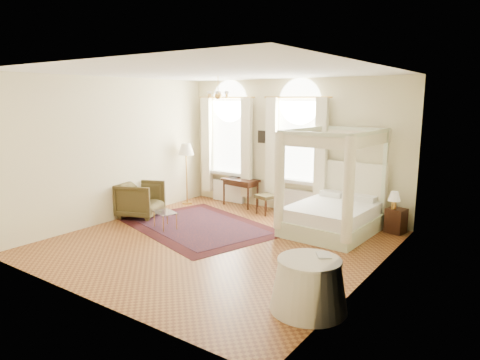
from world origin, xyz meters
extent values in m
plane|color=#915A2A|center=(0.00, 0.00, 0.00)|extent=(6.00, 6.00, 0.00)
plane|color=beige|center=(0.00, 3.00, 1.65)|extent=(6.00, 0.00, 6.00)
plane|color=beige|center=(0.00, -3.00, 1.65)|extent=(6.00, 0.00, 6.00)
plane|color=beige|center=(-3.00, 0.00, 1.65)|extent=(0.00, 6.00, 6.00)
plane|color=beige|center=(3.00, 0.00, 1.65)|extent=(0.00, 6.00, 6.00)
plane|color=white|center=(0.00, 0.00, 3.30)|extent=(6.00, 6.00, 0.00)
cube|color=white|center=(-1.90, 2.97, 1.80)|extent=(1.10, 0.04, 1.90)
cylinder|color=white|center=(-1.90, 2.97, 2.75)|extent=(1.10, 0.04, 1.10)
cube|color=white|center=(-1.90, 2.88, 0.81)|extent=(1.32, 0.24, 0.08)
cube|color=white|center=(-2.57, 2.80, 1.55)|extent=(0.28, 0.14, 2.60)
cube|color=white|center=(-1.23, 2.80, 1.55)|extent=(0.28, 0.14, 2.60)
cube|color=white|center=(-1.90, 2.90, 0.30)|extent=(1.00, 0.12, 0.58)
cube|color=white|center=(0.20, 2.97, 1.80)|extent=(1.10, 0.04, 1.90)
cylinder|color=white|center=(0.20, 2.97, 2.75)|extent=(1.10, 0.04, 1.10)
cube|color=white|center=(0.20, 2.88, 0.81)|extent=(1.32, 0.24, 0.08)
cube|color=white|center=(-0.47, 2.80, 1.55)|extent=(0.28, 0.14, 2.60)
cube|color=white|center=(0.87, 2.80, 1.55)|extent=(0.28, 0.14, 2.60)
cube|color=white|center=(0.20, 2.90, 0.30)|extent=(1.00, 0.12, 0.58)
cylinder|color=gold|center=(-0.90, 1.20, 3.10)|extent=(0.02, 0.02, 0.40)
sphere|color=gold|center=(-0.90, 1.20, 2.88)|extent=(0.16, 0.16, 0.16)
sphere|color=beige|center=(-0.68, 1.20, 2.95)|extent=(0.07, 0.07, 0.07)
sphere|color=beige|center=(-0.79, 1.39, 2.95)|extent=(0.07, 0.07, 0.07)
sphere|color=beige|center=(-1.01, 1.39, 2.95)|extent=(0.07, 0.07, 0.07)
sphere|color=beige|center=(-1.12, 1.20, 2.95)|extent=(0.07, 0.07, 0.07)
sphere|color=beige|center=(-1.01, 1.01, 2.95)|extent=(0.07, 0.07, 0.07)
sphere|color=beige|center=(-0.79, 1.01, 2.95)|extent=(0.07, 0.07, 0.07)
cube|color=black|center=(-0.85, 2.97, 1.85)|extent=(0.26, 0.03, 0.32)
cube|color=black|center=(1.45, 2.97, 1.95)|extent=(0.22, 0.03, 0.26)
cube|color=beige|center=(1.58, 1.91, 0.17)|extent=(1.69, 2.04, 0.34)
cube|color=white|center=(1.58, 1.91, 0.47)|extent=(1.59, 1.95, 0.26)
cube|color=white|center=(1.63, 2.86, 0.85)|extent=(1.60, 0.15, 1.13)
cube|color=beige|center=(0.88, 2.88, 1.08)|extent=(0.09, 0.09, 2.16)
cube|color=beige|center=(2.37, 2.81, 1.08)|extent=(0.09, 0.09, 2.16)
cube|color=beige|center=(0.80, 1.02, 1.08)|extent=(0.09, 0.09, 2.16)
cube|color=beige|center=(2.28, 0.95, 1.08)|extent=(0.09, 0.09, 2.16)
cube|color=beige|center=(1.62, 2.84, 2.16)|extent=(1.60, 0.15, 0.08)
cube|color=beige|center=(1.54, 0.98, 2.16)|extent=(1.60, 0.15, 0.08)
cube|color=beige|center=(0.84, 1.95, 2.16)|extent=(0.17, 1.97, 0.08)
cube|color=beige|center=(2.32, 1.88, 2.16)|extent=(0.17, 1.97, 0.08)
cube|color=white|center=(1.62, 2.84, 2.03)|extent=(1.65, 0.11, 0.26)
cube|color=white|center=(1.54, 0.98, 2.03)|extent=(1.65, 0.11, 0.26)
cube|color=white|center=(0.84, 1.95, 2.03)|extent=(0.13, 2.03, 0.26)
cube|color=white|center=(2.32, 1.88, 2.03)|extent=(0.13, 2.03, 0.26)
cylinder|color=white|center=(0.80, 1.02, 1.17)|extent=(0.21, 0.21, 1.97)
cylinder|color=white|center=(2.28, 0.95, 1.17)|extent=(0.21, 0.21, 1.97)
cube|color=#371C0F|center=(2.70, 2.70, 0.26)|extent=(0.43, 0.41, 0.53)
cylinder|color=gold|center=(2.65, 2.64, 0.62)|extent=(0.11, 0.11, 0.18)
cone|color=beige|center=(2.65, 2.64, 0.80)|extent=(0.25, 0.25, 0.20)
cube|color=#371C0F|center=(-1.35, 2.70, 0.70)|extent=(1.02, 0.61, 0.06)
cube|color=#371C0F|center=(-1.35, 2.70, 0.61)|extent=(0.91, 0.50, 0.10)
cylinder|color=#371C0F|center=(-1.75, 2.94, 0.34)|extent=(0.05, 0.05, 0.68)
cylinder|color=#371C0F|center=(-0.90, 2.85, 0.34)|extent=(0.05, 0.05, 0.68)
cylinder|color=#371C0F|center=(-1.79, 2.55, 0.34)|extent=(0.05, 0.05, 0.68)
cylinder|color=#371C0F|center=(-0.95, 2.46, 0.34)|extent=(0.05, 0.05, 0.68)
imported|color=black|center=(-1.56, 2.72, 0.74)|extent=(0.39, 0.32, 0.03)
cube|color=#42361C|center=(-0.36, 2.38, 0.45)|extent=(0.52, 0.52, 0.09)
cylinder|color=#371C0F|center=(-0.56, 2.27, 0.20)|extent=(0.04, 0.04, 0.40)
cylinder|color=#371C0F|center=(-0.25, 2.19, 0.20)|extent=(0.04, 0.04, 0.40)
cylinder|color=#371C0F|center=(-0.47, 2.58, 0.20)|extent=(0.04, 0.04, 0.40)
cylinder|color=#371C0F|center=(-0.16, 2.49, 0.20)|extent=(0.04, 0.04, 0.40)
imported|color=#44391D|center=(-2.70, 0.43, 0.43)|extent=(1.21, 1.20, 0.86)
cube|color=white|center=(-1.53, 0.07, 0.37)|extent=(0.65, 0.55, 0.02)
cylinder|color=gold|center=(-1.80, 0.01, 0.18)|extent=(0.02, 0.02, 0.37)
cylinder|color=gold|center=(-1.36, -0.16, 0.18)|extent=(0.02, 0.02, 0.37)
cylinder|color=gold|center=(-1.69, 0.30, 0.18)|extent=(0.02, 0.02, 0.37)
cylinder|color=gold|center=(-1.25, 0.14, 0.18)|extent=(0.02, 0.02, 0.37)
cylinder|color=gold|center=(-2.70, 2.08, 0.01)|extent=(0.29, 0.29, 0.03)
cylinder|color=gold|center=(-2.70, 2.08, 0.72)|extent=(0.04, 0.04, 1.45)
cone|color=beige|center=(-2.70, 2.08, 1.50)|extent=(0.42, 0.42, 0.31)
cube|color=#3B0E10|center=(-1.02, 0.62, 0.00)|extent=(3.98, 3.33, 0.01)
cube|color=black|center=(-1.02, 0.62, 0.01)|extent=(3.31, 2.67, 0.01)
cone|color=white|center=(2.70, -1.45, 0.34)|extent=(1.05, 1.05, 0.68)
cylinder|color=white|center=(2.70, -1.45, 0.70)|extent=(0.86, 0.86, 0.04)
imported|color=black|center=(2.73, -1.29, 0.73)|extent=(0.29, 0.31, 0.02)
camera|label=1|loc=(5.05, -6.38, 2.81)|focal=32.00mm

